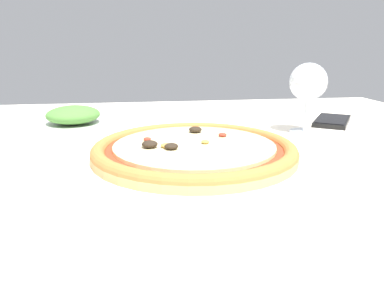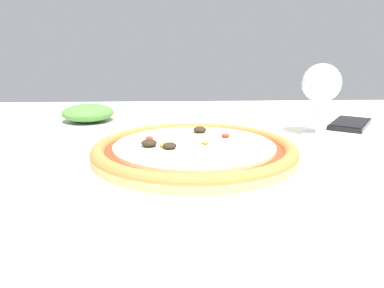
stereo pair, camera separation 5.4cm
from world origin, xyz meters
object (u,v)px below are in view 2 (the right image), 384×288
(dining_table, at_px, (193,195))
(side_plate, at_px, (88,117))
(cell_phone, at_px, (350,124))
(pizza_plate, at_px, (192,152))
(wine_glass_far_left, at_px, (321,85))

(dining_table, bearing_deg, side_plate, 135.05)
(cell_phone, xyz_separation_m, side_plate, (-0.59, 0.03, 0.01))
(pizza_plate, xyz_separation_m, side_plate, (-0.22, 0.28, 0.00))
(side_plate, bearing_deg, dining_table, -44.95)
(pizza_plate, bearing_deg, cell_phone, 34.37)
(dining_table, relative_size, wine_glass_far_left, 9.50)
(cell_phone, bearing_deg, side_plate, 176.87)
(pizza_plate, distance_m, side_plate, 0.36)
(wine_glass_far_left, bearing_deg, dining_table, -157.01)
(dining_table, distance_m, cell_phone, 0.42)
(pizza_plate, relative_size, side_plate, 1.83)
(cell_phone, height_order, side_plate, side_plate)
(dining_table, distance_m, side_plate, 0.33)
(pizza_plate, height_order, wine_glass_far_left, wine_glass_far_left)
(wine_glass_far_left, distance_m, side_plate, 0.50)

